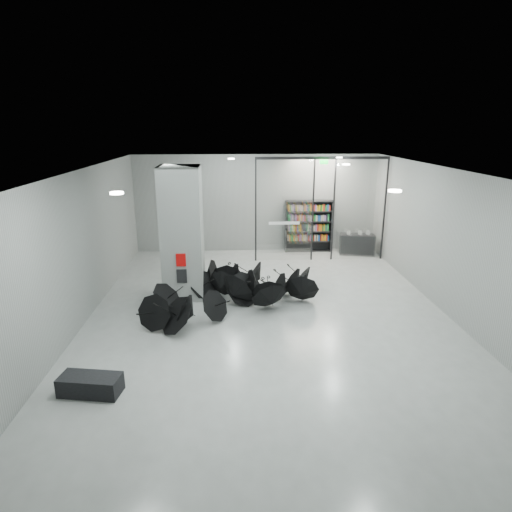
{
  "coord_description": "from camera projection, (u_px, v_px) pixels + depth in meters",
  "views": [
    {
      "loc": [
        -0.94,
        -10.73,
        5.12
      ],
      "look_at": [
        -0.3,
        1.5,
        1.4
      ],
      "focal_mm": 30.32,
      "sensor_mm": 36.0,
      "label": 1
    }
  ],
  "objects": [
    {
      "name": "shop_counter",
      "position": [
        357.0,
        244.0,
        17.74
      ],
      "size": [
        1.49,
        0.82,
        0.84
      ],
      "primitive_type": "cube",
      "rotation": [
        0.0,
        0.0,
        -0.19
      ],
      "color": "black",
      "rests_on": "ground"
    },
    {
      "name": "info_panel",
      "position": [
        182.0,
        276.0,
        12.73
      ],
      "size": [
        0.3,
        0.03,
        0.42
      ],
      "primitive_type": "cube",
      "color": "black",
      "rests_on": "column"
    },
    {
      "name": "bookshelf",
      "position": [
        309.0,
        226.0,
        18.03
      ],
      "size": [
        1.97,
        0.44,
        2.15
      ],
      "primitive_type": null,
      "rotation": [
        0.0,
        0.0,
        -0.02
      ],
      "color": "black",
      "rests_on": "ground"
    },
    {
      "name": "glass_partition",
      "position": [
        321.0,
        205.0,
        16.53
      ],
      "size": [
        5.06,
        0.08,
        4.0
      ],
      "color": "silver",
      "rests_on": "ground"
    },
    {
      "name": "exit_sign",
      "position": [
        324.0,
        162.0,
        15.86
      ],
      "size": [
        0.3,
        0.06,
        0.15
      ],
      "primitive_type": "cube",
      "color": "#0CE533",
      "rests_on": "room"
    },
    {
      "name": "umbrella_cluster",
      "position": [
        235.0,
        295.0,
        12.73
      ],
      "size": [
        5.61,
        4.35,
        1.34
      ],
      "color": "black",
      "rests_on": "ground"
    },
    {
      "name": "column",
      "position": [
        182.0,
        233.0,
        12.99
      ],
      "size": [
        1.2,
        1.2,
        4.0
      ],
      "primitive_type": "cube",
      "color": "slate",
      "rests_on": "ground"
    },
    {
      "name": "room",
      "position": [
        271.0,
        219.0,
        10.96
      ],
      "size": [
        14.0,
        14.02,
        4.01
      ],
      "color": "gray",
      "rests_on": "ground"
    },
    {
      "name": "fire_cabinet",
      "position": [
        181.0,
        260.0,
        12.59
      ],
      "size": [
        0.28,
        0.04,
        0.38
      ],
      "primitive_type": "cube",
      "color": "#A50A07",
      "rests_on": "column"
    },
    {
      "name": "bench",
      "position": [
        90.0,
        385.0,
        8.55
      ],
      "size": [
        1.27,
        0.7,
        0.39
      ],
      "primitive_type": "cube",
      "rotation": [
        0.0,
        0.0,
        -0.16
      ],
      "color": "black",
      "rests_on": "ground"
    }
  ]
}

